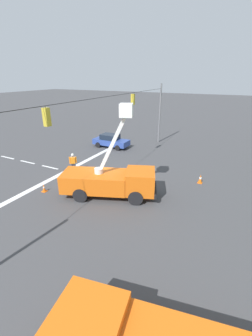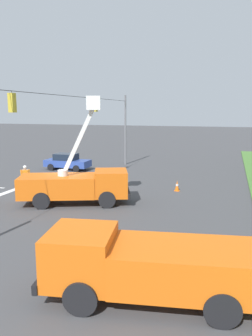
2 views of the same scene
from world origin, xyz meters
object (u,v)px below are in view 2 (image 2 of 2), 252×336
object	(u,v)px
traffic_cone_foreground_left	(177,186)
traffic_cone_far_right	(92,183)
utility_truck_bucket_lift	(77,183)
road_worker	(25,176)
sedan_blue	(67,162)
traffic_cone_near_bucket	(53,161)
traffic_cone_far_left	(21,180)
utility_truck_support_near	(150,264)

from	to	relation	value
traffic_cone_foreground_left	traffic_cone_far_right	distance (m)	6.13
utility_truck_bucket_lift	road_worker	bearing A→B (deg)	-112.90
road_worker	traffic_cone_far_right	bearing A→B (deg)	111.42
sedan_blue	road_worker	size ratio (longest dim) A/B	2.43
traffic_cone_near_bucket	traffic_cone_far_left	bearing A→B (deg)	15.21
utility_truck_support_near	traffic_cone_near_bucket	size ratio (longest dim) A/B	11.38
road_worker	traffic_cone_foreground_left	bearing A→B (deg)	105.45
road_worker	traffic_cone_far_left	bearing A→B (deg)	-135.78
sedan_blue	traffic_cone_near_bucket	xyz separation A→B (m)	(-2.69, -3.14, -0.50)
traffic_cone_near_bucket	traffic_cone_far_right	bearing A→B (deg)	43.32
utility_truck_bucket_lift	sedan_blue	world-z (taller)	utility_truck_bucket_lift
utility_truck_support_near	traffic_cone_far_right	distance (m)	14.64
sedan_blue	utility_truck_support_near	bearing A→B (deg)	33.90
utility_truck_support_near	traffic_cone_foreground_left	size ratio (longest dim) A/B	9.18
sedan_blue	traffic_cone_foreground_left	world-z (taller)	sedan_blue
traffic_cone_foreground_left	road_worker	bearing A→B (deg)	-74.55
utility_truck_support_near	traffic_cone_near_bucket	bearing A→B (deg)	-143.74
sedan_blue	traffic_cone_far_right	xyz separation A→B (m)	(6.37, 5.40, -0.41)
sedan_blue	traffic_cone_near_bucket	distance (m)	4.16
traffic_cone_near_bucket	sedan_blue	bearing A→B (deg)	49.43
traffic_cone_foreground_left	traffic_cone_far_right	size ratio (longest dim) A/B	0.99
utility_truck_bucket_lift	sedan_blue	size ratio (longest dim) A/B	1.62
utility_truck_support_near	traffic_cone_far_left	bearing A→B (deg)	-133.00
road_worker	traffic_cone_near_bucket	world-z (taller)	road_worker
utility_truck_bucket_lift	traffic_cone_foreground_left	distance (m)	7.42
traffic_cone_foreground_left	sedan_blue	bearing A→B (deg)	-114.57
utility_truck_support_near	traffic_cone_near_bucket	xyz separation A→B (m)	(-21.69, -15.91, -0.84)
utility_truck_support_near	road_worker	size ratio (longest dim) A/B	3.94
utility_truck_support_near	traffic_cone_far_left	size ratio (longest dim) A/B	11.41
utility_truck_bucket_lift	traffic_cone_far_right	world-z (taller)	utility_truck_bucket_lift
utility_truck_bucket_lift	traffic_cone_foreground_left	size ratio (longest dim) A/B	9.18
utility_truck_bucket_lift	traffic_cone_near_bucket	xyz separation A→B (m)	(-12.98, -9.23, -1.02)
utility_truck_support_near	sedan_blue	size ratio (longest dim) A/B	1.62
traffic_cone_far_right	traffic_cone_far_left	bearing A→B (deg)	-88.82
traffic_cone_far_right	traffic_cone_foreground_left	bearing A→B (deg)	100.79
traffic_cone_near_bucket	utility_truck_support_near	bearing A→B (deg)	36.26
traffic_cone_far_left	traffic_cone_far_right	xyz separation A→B (m)	(-0.12, 6.05, 0.09)
sedan_blue	traffic_cone_near_bucket	world-z (taller)	sedan_blue
traffic_cone_foreground_left	utility_truck_bucket_lift	bearing A→B (deg)	-46.43
road_worker	traffic_cone_far_right	xyz separation A→B (m)	(-1.75, 4.46, -0.62)
road_worker	traffic_cone_far_right	distance (m)	4.83
traffic_cone_near_bucket	traffic_cone_far_left	size ratio (longest dim) A/B	1.00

